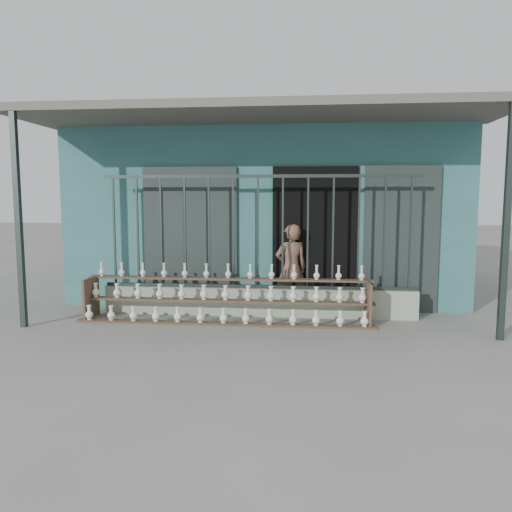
# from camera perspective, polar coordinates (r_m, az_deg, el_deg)

# --- Properties ---
(ground) EXTENTS (60.00, 60.00, 0.00)m
(ground) POSITION_cam_1_polar(r_m,az_deg,el_deg) (6.83, -0.86, -9.33)
(ground) COLOR slate
(workshop_building) EXTENTS (7.40, 6.60, 3.21)m
(workshop_building) POSITION_cam_1_polar(r_m,az_deg,el_deg) (10.79, 1.76, 5.25)
(workshop_building) COLOR #316768
(workshop_building) RESTS_ON ground
(parapet_wall) EXTENTS (5.00, 0.20, 0.45)m
(parapet_wall) POSITION_cam_1_polar(r_m,az_deg,el_deg) (8.04, 0.22, -5.25)
(parapet_wall) COLOR #9BAB92
(parapet_wall) RESTS_ON ground
(security_fence) EXTENTS (5.00, 0.04, 1.80)m
(security_fence) POSITION_cam_1_polar(r_m,az_deg,el_deg) (7.88, 0.22, 2.77)
(security_fence) COLOR #283330
(security_fence) RESTS_ON parapet_wall
(shelf_rack) EXTENTS (4.50, 0.68, 0.85)m
(shelf_rack) POSITION_cam_1_polar(r_m,az_deg,el_deg) (7.66, -3.49, -4.80)
(shelf_rack) COLOR brown
(shelf_rack) RESTS_ON ground
(elderly_woman) EXTENTS (0.62, 0.52, 1.46)m
(elderly_woman) POSITION_cam_1_polar(r_m,az_deg,el_deg) (8.18, 4.04, -1.46)
(elderly_woman) COLOR brown
(elderly_woman) RESTS_ON ground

